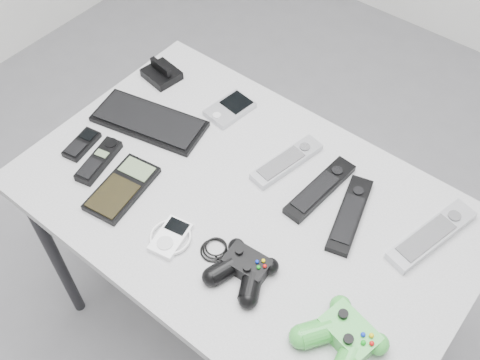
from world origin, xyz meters
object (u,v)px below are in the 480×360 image
Objects in this scene: remote_silver_a at (287,161)px; remote_black_a at (320,188)px; remote_black_b at (350,214)px; cordless_handset at (99,161)px; desk at (245,215)px; pda_keyboard at (149,121)px; pda at (230,109)px; mobile_phone at (82,144)px; controller_green at (343,337)px; remote_silver_b at (432,235)px; calculator at (122,188)px; mp3_player at (171,237)px; controller_black at (243,268)px.

remote_silver_a is 0.93× the size of remote_black_a.
remote_black_b is 1.52× the size of cordless_handset.
desk is 4.87× the size of remote_black_a.
remote_black_b reaches higher than pda_keyboard.
pda is 0.86× the size of cordless_handset.
desk is at bearing 5.85° from mobile_phone.
remote_silver_a reaches higher than mobile_phone.
remote_black_a reaches higher than mobile_phone.
mobile_phone is 0.62× the size of controller_green.
remote_silver_a reaches higher than remote_black_b.
controller_green is (0.78, -0.03, 0.02)m from mobile_phone.
calculator is at bearing -138.01° from remote_silver_b.
desk is 0.40m from controller_green.
pda reaches higher than desk.
remote_silver_a reaches higher than calculator.
remote_black_b is 0.40m from mp3_player.
pda_keyboard is 1.21× the size of remote_silver_b.
remote_silver_a is (0.22, -0.05, 0.00)m from pda.
mobile_phone is at bearing -169.78° from controller_green.
remote_black_a is 0.46m from calculator.
controller_green is at bearing -29.77° from remote_silver_a.
cordless_handset is 0.77× the size of calculator.
controller_black is (0.18, 0.03, 0.01)m from mp3_player.
controller_green is (0.42, 0.03, 0.02)m from mp3_player.
remote_black_a is (0.11, -0.02, -0.00)m from remote_silver_a.
desk is at bearing 169.24° from controller_green.
remote_silver_b is at bearing 9.86° from cordless_handset.
pda_keyboard and mobile_phone have the same top height.
remote_silver_b is 1.46× the size of controller_green.
remote_silver_a is 0.51m from mobile_phone.
pda_keyboard is 1.35× the size of remote_black_a.
cordless_handset is (-0.36, -0.28, 0.00)m from remote_silver_a.
pda is (-0.21, 0.20, 0.07)m from desk.
remote_black_b is 0.67m from mobile_phone.
remote_black_b is 1.17× the size of calculator.
cordless_handset is at bearing -158.87° from desk.
pda is 0.59m from remote_silver_b.
mp3_player is at bearing -61.63° from pda.
pda_keyboard is 0.18m from mobile_phone.
mobile_phone is 0.08m from cordless_handset.
mobile_phone and mp3_player have the same top height.
remote_black_a is 0.97× the size of controller_black.
pda_keyboard is 2.37× the size of pda.
pda_keyboard is at bearing 76.96° from cordless_handset.
mobile_phone is (-0.43, -0.27, -0.00)m from remote_silver_a.
pda reaches higher than mobile_phone.
controller_green is (-0.02, -0.33, 0.01)m from remote_silver_b.
mobile_phone is at bearing 172.33° from controller_black.
cordless_handset is 0.70m from controller_green.
desk is 10.58× the size of mp3_player.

